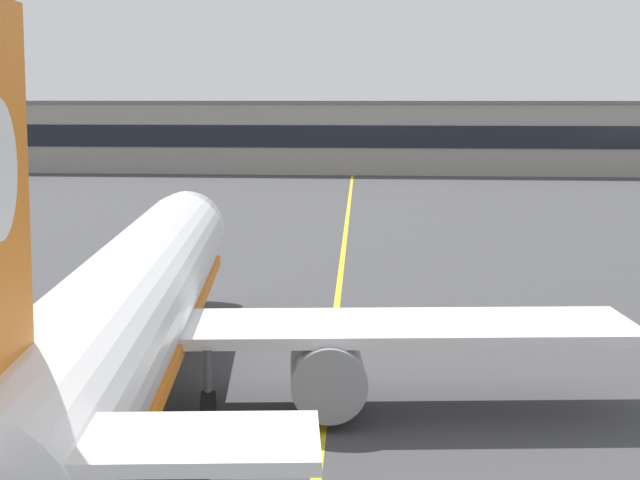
% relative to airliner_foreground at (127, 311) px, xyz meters
% --- Properties ---
extents(taxiway_centreline, '(12.09, 179.63, 0.01)m').
position_rel_airliner_foreground_xyz_m(taxiway_centreline, '(5.06, 15.68, -3.37)').
color(taxiway_centreline, yellow).
rests_on(taxiway_centreline, ground).
extents(airliner_foreground, '(32.35, 41.46, 11.65)m').
position_rel_airliner_foreground_xyz_m(airliner_foreground, '(0.00, 0.00, 0.00)').
color(airliner_foreground, white).
rests_on(airliner_foreground, ground).
extents(safety_cone_by_nose_gear, '(0.44, 0.44, 0.55)m').
position_rel_airliner_foreground_xyz_m(safety_cone_by_nose_gear, '(0.01, 14.97, -3.11)').
color(safety_cone_by_nose_gear, orange).
rests_on(safety_cone_by_nose_gear, ground).
extents(terminal_building, '(150.19, 12.40, 9.34)m').
position_rel_airliner_foreground_xyz_m(terminal_building, '(-1.73, 111.84, 1.31)').
color(terminal_building, '#9E998E').
rests_on(terminal_building, ground).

